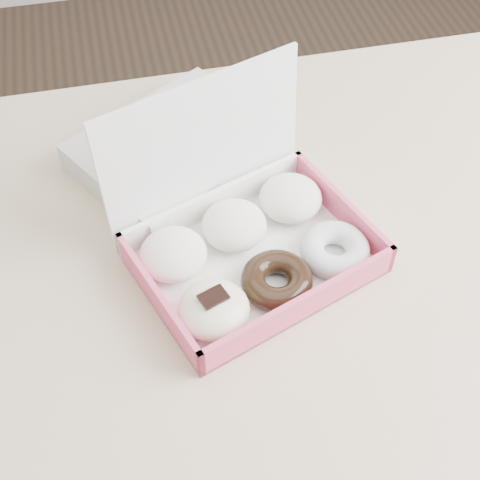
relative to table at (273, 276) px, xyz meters
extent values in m
plane|color=black|center=(0.00, 0.00, -0.67)|extent=(4.00, 4.00, 0.00)
cube|color=#CEB888|center=(0.00, 0.00, 0.06)|extent=(1.20, 0.80, 0.04)
cylinder|color=#CEB888|center=(0.55, 0.35, -0.32)|extent=(0.05, 0.05, 0.71)
cube|color=white|center=(-0.04, -0.03, 0.08)|extent=(0.34, 0.30, 0.01)
cube|color=#E95273|center=(0.00, -0.13, 0.10)|extent=(0.28, 0.11, 0.05)
cube|color=white|center=(-0.07, 0.06, 0.10)|extent=(0.28, 0.11, 0.05)
cube|color=#E95273|center=(-0.17, -0.08, 0.10)|extent=(0.08, 0.20, 0.05)
cube|color=#E95273|center=(0.10, 0.02, 0.10)|extent=(0.08, 0.20, 0.05)
cube|color=white|center=(-0.08, 0.08, 0.18)|extent=(0.28, 0.12, 0.21)
ellipsoid|color=white|center=(-0.14, -0.02, 0.11)|extent=(0.11, 0.11, 0.05)
ellipsoid|color=white|center=(-0.05, 0.01, 0.11)|extent=(0.11, 0.11, 0.05)
ellipsoid|color=white|center=(0.03, 0.05, 0.11)|extent=(0.11, 0.11, 0.05)
ellipsoid|color=#F2EDBF|center=(-0.11, -0.11, 0.11)|extent=(0.11, 0.11, 0.05)
cube|color=black|center=(-0.11, -0.11, 0.13)|extent=(0.04, 0.03, 0.00)
torus|color=black|center=(-0.02, -0.08, 0.10)|extent=(0.12, 0.12, 0.03)
torus|color=white|center=(0.07, -0.05, 0.10)|extent=(0.12, 0.12, 0.03)
cube|color=silver|center=(-0.10, 0.19, 0.10)|extent=(0.35, 0.33, 0.04)
camera|label=1|loc=(-0.17, -0.55, 0.78)|focal=50.00mm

